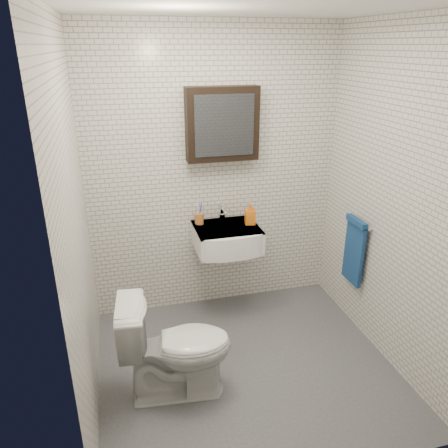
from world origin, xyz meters
name	(u,v)px	position (x,y,z in m)	size (l,w,h in m)	color
ground	(246,366)	(0.00, 0.00, 0.01)	(2.20, 2.00, 0.01)	#47494E
room_shell	(250,185)	(0.00, 0.00, 1.47)	(2.22, 2.02, 2.51)	silver
washbasin	(228,239)	(0.05, 0.73, 0.76)	(0.55, 0.50, 0.20)	white
faucet	(222,213)	(0.05, 0.93, 0.92)	(0.06, 0.20, 0.15)	silver
mirror_cabinet	(222,124)	(0.05, 0.93, 1.70)	(0.60, 0.15, 0.60)	black
towel_rail	(354,248)	(1.04, 0.35, 0.72)	(0.09, 0.30, 0.58)	silver
toothbrush_cup	(199,218)	(-0.16, 0.91, 0.90)	(0.10, 0.10, 0.21)	#B0662C
soap_bottle	(250,213)	(0.27, 0.80, 0.95)	(0.09, 0.09, 0.20)	orange
toilet	(176,347)	(-0.55, -0.12, 0.38)	(0.43, 0.75, 0.77)	white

